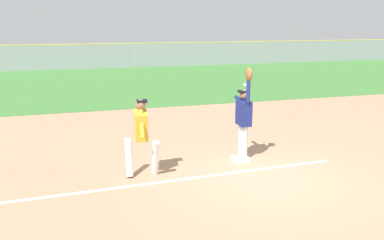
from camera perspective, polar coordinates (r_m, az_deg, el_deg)
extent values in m
plane|color=tan|center=(8.98, 10.52, -8.07)|extent=(70.32, 70.32, 0.00)
cube|color=#3D7533|center=(22.93, -6.44, 5.48)|extent=(49.66, 14.25, 0.01)
cube|color=white|center=(8.41, -16.79, -9.98)|extent=(11.99, 0.65, 0.01)
cube|color=white|center=(9.96, 6.93, -5.45)|extent=(0.39, 0.39, 0.08)
cylinder|color=silver|center=(10.09, 7.00, -2.90)|extent=(0.15, 0.15, 0.85)
cylinder|color=silver|center=(9.92, 7.45, -3.22)|extent=(0.15, 0.15, 0.85)
cube|color=navy|center=(9.82, 7.35, 0.99)|extent=(0.26, 0.44, 0.60)
sphere|color=#8C6647|center=(9.73, 7.43, 3.60)|extent=(0.23, 0.23, 0.23)
cube|color=black|center=(9.71, 7.28, 4.03)|extent=(0.22, 0.20, 0.05)
cylinder|color=navy|center=(9.51, 7.99, 4.29)|extent=(0.09, 0.09, 0.62)
cylinder|color=navy|center=(9.96, 6.90, 2.95)|extent=(0.09, 0.62, 0.09)
ellipsoid|color=brown|center=(9.45, 8.06, 6.44)|extent=(0.14, 0.28, 0.32)
cylinder|color=white|center=(8.82, -5.21, -5.36)|extent=(0.18, 0.44, 0.85)
cylinder|color=white|center=(8.93, -8.92, -5.22)|extent=(0.18, 0.44, 0.85)
cube|color=gold|center=(8.66, -7.22, -0.75)|extent=(0.30, 0.54, 0.66)
sphere|color=#8C6647|center=(8.56, -7.31, 2.20)|extent=(0.25, 0.25, 0.23)
cube|color=black|center=(8.54, -7.12, 2.70)|extent=(0.24, 0.22, 0.05)
cylinder|color=gold|center=(8.85, -7.35, 0.12)|extent=(0.12, 0.41, 0.58)
cylinder|color=gold|center=(8.43, -7.11, -0.58)|extent=(0.12, 0.41, 0.58)
sphere|color=white|center=(9.91, 7.48, 4.94)|extent=(0.07, 0.07, 0.07)
cube|color=#93999E|center=(29.84, -8.88, 8.97)|extent=(49.66, 0.06, 1.70)
cylinder|color=yellow|center=(29.78, -8.95, 10.66)|extent=(49.66, 0.06, 0.06)
cylinder|color=gray|center=(29.84, -8.88, 8.97)|extent=(0.08, 0.08, 1.70)
cylinder|color=gray|center=(33.76, 12.77, 9.35)|extent=(0.08, 0.08, 1.70)
cube|color=#23389E|center=(33.30, -23.76, 7.99)|extent=(4.51, 2.18, 0.55)
cube|color=#2D333D|center=(33.26, -23.84, 8.80)|extent=(2.31, 1.89, 0.40)
cylinder|color=black|center=(34.01, -21.00, 7.87)|extent=(0.61, 0.26, 0.60)
cylinder|color=black|center=(32.14, -21.47, 7.54)|extent=(0.61, 0.26, 0.60)
cube|color=black|center=(32.33, -11.99, 8.71)|extent=(4.58, 2.35, 0.55)
cube|color=#2D333D|center=(32.29, -12.03, 9.55)|extent=(2.37, 1.97, 0.40)
cylinder|color=black|center=(33.57, -9.81, 8.52)|extent=(0.62, 0.28, 0.60)
cylinder|color=black|center=(31.72, -9.05, 8.25)|extent=(0.62, 0.28, 0.60)
cylinder|color=black|center=(33.06, -14.76, 8.19)|extent=(0.62, 0.28, 0.60)
cylinder|color=black|center=(31.19, -14.28, 7.90)|extent=(0.62, 0.28, 0.60)
cube|color=tan|center=(33.91, -1.45, 9.23)|extent=(4.59, 2.38, 0.55)
cube|color=#2D333D|center=(33.88, -1.46, 10.03)|extent=(2.38, 1.98, 0.40)
cylinder|color=black|center=(35.10, 0.69, 8.94)|extent=(0.62, 0.29, 0.60)
cylinder|color=black|center=(33.25, 1.30, 8.66)|extent=(0.62, 0.29, 0.60)
cylinder|color=black|center=(34.70, -4.08, 8.85)|extent=(0.62, 0.29, 0.60)
cylinder|color=black|center=(32.81, -3.74, 8.57)|extent=(0.62, 0.29, 0.60)
cube|color=#1E6B33|center=(35.96, 9.08, 9.33)|extent=(4.45, 2.02, 0.55)
cube|color=#2D333D|center=(35.93, 9.11, 10.08)|extent=(2.25, 1.81, 0.40)
cylinder|color=black|center=(37.49, 10.41, 9.03)|extent=(0.61, 0.24, 0.60)
cylinder|color=black|center=(35.83, 11.85, 8.75)|extent=(0.61, 0.24, 0.60)
cylinder|color=black|center=(36.22, 6.31, 9.01)|extent=(0.61, 0.24, 0.60)
cylinder|color=black|center=(34.50, 7.60, 8.74)|extent=(0.61, 0.24, 0.60)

